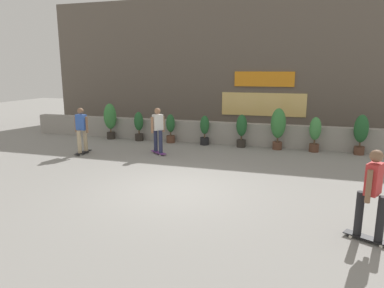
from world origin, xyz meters
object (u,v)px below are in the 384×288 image
Objects in this scene: potted_plant_7 at (361,132)px; skater_far_right at (158,129)px; potted_plant_3 at (205,129)px; potted_plant_5 at (278,125)px; potted_plant_2 at (171,128)px; potted_plant_6 at (315,132)px; skater_far_left at (82,129)px; skater_by_wall_left at (372,192)px; potted_plant_1 at (139,125)px; potted_plant_4 at (242,129)px; potted_plant_0 at (110,118)px.

potted_plant_7 is 0.86× the size of skater_far_right.
potted_plant_5 is (2.92, -0.00, 0.30)m from potted_plant_3.
potted_plant_2 is at bearing 97.75° from skater_far_right.
potted_plant_7 is (1.56, 0.00, 0.11)m from potted_plant_6.
skater_by_wall_left is (8.81, -4.31, 0.00)m from skater_far_left.
potted_plant_7 is 0.86× the size of skater_by_wall_left.
potted_plant_3 is at bearing 0.00° from potted_plant_1.
potted_plant_5 is at bearing 22.76° from skater_far_left.
potted_plant_2 is at bearing 180.00° from potted_plant_4.
potted_plant_7 is 7.34m from skater_far_right.
potted_plant_5 reaches higher than potted_plant_3.
skater_far_left is at bearing -163.64° from potted_plant_7.
potted_plant_1 is 0.95× the size of potted_plant_6.
potted_plant_6 is at bearing -0.00° from potted_plant_4.
potted_plant_5 is at bearing -0.00° from potted_plant_1.
potted_plant_3 is 0.75× the size of potted_plant_5.
potted_plant_4 is at bearing 180.00° from potted_plant_5.
skater_by_wall_left reaches higher than potted_plant_3.
potted_plant_3 is 0.91× the size of potted_plant_6.
potted_plant_0 is 10.17m from potted_plant_7.
potted_plant_2 is at bearing 131.96° from skater_by_wall_left.
skater_far_left reaches higher than potted_plant_7.
potted_plant_3 is 4.27m from potted_plant_6.
potted_plant_5 is 2.91m from potted_plant_7.
skater_far_right is at bearing -82.25° from potted_plant_2.
potted_plant_6 is (2.76, -0.00, 0.01)m from potted_plant_4.
potted_plant_0 reaches higher than potted_plant_1.
potted_plant_5 is at bearing -0.00° from potted_plant_2.
potted_plant_7 is at bearing 0.00° from potted_plant_6.
potted_plant_5 is 0.94× the size of skater_far_left.
potted_plant_5 is 4.61m from skater_far_right.
skater_far_left reaches higher than potted_plant_0.
skater_far_left is at bearing -143.63° from potted_plant_3.
potted_plant_6 is at bearing -0.00° from potted_plant_0.
potted_plant_4 is 6.09m from skater_far_left.
potted_plant_7 is at bearing 16.33° from skater_far_right.
skater_far_left reaches higher than potted_plant_3.
potted_plant_6 reaches higher than potted_plant_2.
potted_plant_4 is at bearing 115.62° from skater_by_wall_left.
potted_plant_1 is at bearing 180.00° from potted_plant_2.
potted_plant_5 is at bearing 26.56° from skater_far_right.
potted_plant_6 is 0.78× the size of skater_far_right.
potted_plant_1 is at bearing 180.00° from potted_plant_6.
potted_plant_4 is at bearing 0.00° from potted_plant_3.
potted_plant_1 reaches higher than potted_plant_2.
potted_plant_4 is at bearing 37.16° from skater_far_right.
potted_plant_7 is (2.91, 0.00, -0.09)m from potted_plant_5.
potted_plant_3 is 0.71× the size of skater_far_right.
skater_by_wall_left is at bearing -48.04° from potted_plant_2.
potted_plant_7 is (8.78, -0.00, 0.16)m from potted_plant_1.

